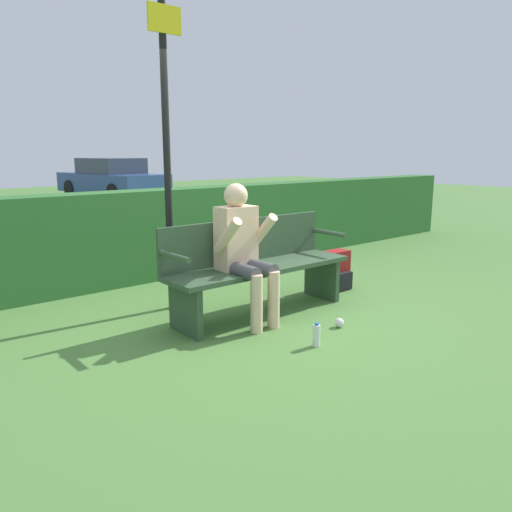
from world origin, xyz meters
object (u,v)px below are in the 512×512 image
park_bench (257,265)px  person_seated (243,246)px  water_bottle (316,335)px  signpost (167,147)px  parked_car (112,179)px  backpack (337,271)px

park_bench → person_seated: 0.38m
water_bottle → signpost: (-0.38, 1.65, 1.53)m
park_bench → signpost: (-0.58, 0.65, 1.14)m
person_seated → parked_car: (4.56, 13.03, -0.09)m
person_seated → water_bottle: size_ratio=6.41×
park_bench → water_bottle: size_ratio=9.82×
parked_car → park_bench: bearing=153.9°
water_bottle → parked_car: bearing=72.1°
park_bench → signpost: size_ratio=0.68×
person_seated → signpost: (-0.31, 0.77, 0.90)m
park_bench → backpack: 1.31m
backpack → water_bottle: bearing=-144.1°
person_seated → water_bottle: (0.07, -0.88, -0.63)m
backpack → water_bottle: 1.83m
water_bottle → parked_car: size_ratio=0.04×
parked_car → person_seated: bearing=153.0°
signpost → parked_car: (4.88, 12.26, -0.98)m
park_bench → water_bottle: bearing=-101.2°
person_seated → signpost: signpost is taller
water_bottle → parked_car: 14.63m
backpack → parked_car: bearing=76.8°
backpack → signpost: signpost is taller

